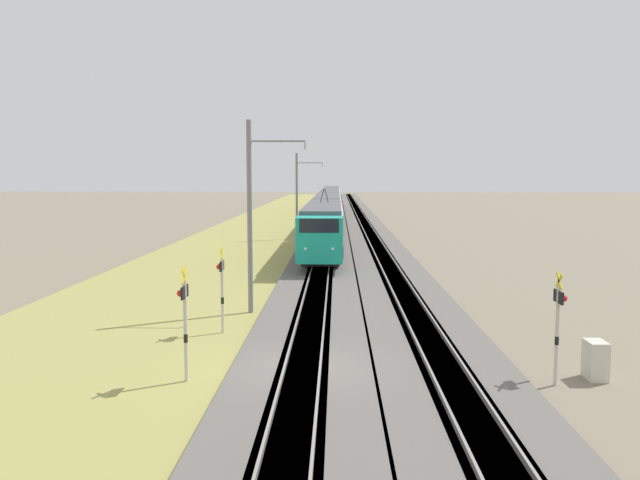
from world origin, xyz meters
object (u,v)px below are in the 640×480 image
catenary_mast_mid (297,195)px  equipment_cabinet (595,360)px  crossing_signal_far (558,317)px  crossing_signal_near (185,314)px  passenger_train (329,204)px  catenary_mast_near (251,216)px  crossing_signal_aux (222,282)px

catenary_mast_mid → equipment_cabinet: 41.47m
crossing_signal_far → catenary_mast_mid: bearing=104.1°
crossing_signal_near → passenger_train: bearing=-93.1°
crossing_signal_far → catenary_mast_near: 13.65m
crossing_signal_far → crossing_signal_aux: bearing=153.6°
catenary_mast_near → passenger_train: bearing=-2.9°
crossing_signal_far → equipment_cabinet: 2.09m
crossing_signal_aux → crossing_signal_near: bearing=89.6°
passenger_train → equipment_cabinet: passenger_train is taller
passenger_train → catenary_mast_near: bearing=-2.9°
passenger_train → crossing_signal_aux: 55.97m
crossing_signal_aux → equipment_cabinet: size_ratio=2.91×
crossing_signal_near → catenary_mast_near: (9.15, -0.69, 2.24)m
passenger_train → crossing_signal_far: size_ratio=25.92×
catenary_mast_near → catenary_mast_mid: catenary_mast_near is taller
crossing_signal_far → equipment_cabinet: (0.60, -1.38, -1.45)m
crossing_signal_near → crossing_signal_far: crossing_signal_near is taller
passenger_train → crossing_signal_near: 61.57m
equipment_cabinet → catenary_mast_mid: bearing=16.1°
catenary_mast_near → equipment_cabinet: bearing=-125.8°
passenger_train → crossing_signal_aux: bearing=-3.4°
passenger_train → crossing_signal_aux: (-55.87, 3.34, -0.26)m
passenger_train → catenary_mast_mid: bearing=-7.3°
crossing_signal_far → crossing_signal_aux: size_ratio=0.98×
equipment_cabinet → passenger_train: bearing=8.3°
passenger_train → catenary_mast_mid: 21.16m
crossing_signal_near → catenary_mast_near: bearing=-94.3°
crossing_signal_far → equipment_cabinet: crossing_signal_far is taller
passenger_train → crossing_signal_near: (-61.47, 3.38, -0.21)m
crossing_signal_near → catenary_mast_near: catenary_mast_near is taller
crossing_signal_far → catenary_mast_near: catenary_mast_near is taller
crossing_signal_aux → equipment_cabinet: 13.11m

